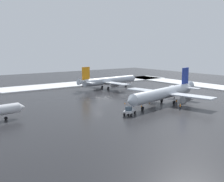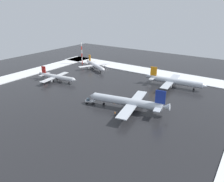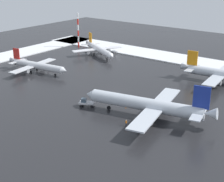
{
  "view_description": "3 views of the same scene",
  "coord_description": "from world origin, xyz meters",
  "px_view_note": "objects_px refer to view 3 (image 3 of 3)",
  "views": [
    {
      "loc": [
        48.1,
        72.73,
        18.52
      ],
      "look_at": [
        -4.76,
        1.18,
        4.54
      ],
      "focal_mm": 45.0,
      "sensor_mm": 36.0,
      "label": 1
    },
    {
      "loc": [
        -63.26,
        87.61,
        43.61
      ],
      "look_at": [
        -6.17,
        4.67,
        4.18
      ],
      "focal_mm": 35.0,
      "sensor_mm": 36.0,
      "label": 2
    },
    {
      "loc": [
        -63.47,
        84.7,
        39.7
      ],
      "look_at": [
        -4.58,
        8.07,
        3.72
      ],
      "focal_mm": 55.0,
      "sensor_mm": 36.0,
      "label": 3
    }
  ],
  "objects_px": {
    "airplane_foreground_jet": "(99,49)",
    "antenna_mast": "(78,30)",
    "ground_crew_mid_apron": "(126,123)",
    "traffic_cone_mid_line": "(149,109)",
    "ground_crew_beside_wing": "(153,120)",
    "traffic_cone_wingtip_side": "(126,107)",
    "traffic_cone_near_nose": "(135,99)",
    "airplane_distant_tail": "(37,66)",
    "airplane_far_rear": "(148,105)",
    "pushback_tug": "(86,102)"
  },
  "relations": [
    {
      "from": "airplane_far_rear",
      "to": "ground_crew_beside_wing",
      "type": "relative_size",
      "value": 21.98
    },
    {
      "from": "pushback_tug",
      "to": "ground_crew_beside_wing",
      "type": "bearing_deg",
      "value": 154.58
    },
    {
      "from": "airplane_distant_tail",
      "to": "traffic_cone_mid_line",
      "type": "distance_m",
      "value": 54.17
    },
    {
      "from": "antenna_mast",
      "to": "traffic_cone_wingtip_side",
      "type": "height_order",
      "value": "antenna_mast"
    },
    {
      "from": "airplane_distant_tail",
      "to": "traffic_cone_near_nose",
      "type": "height_order",
      "value": "airplane_distant_tail"
    },
    {
      "from": "ground_crew_beside_wing",
      "to": "antenna_mast",
      "type": "xyz_separation_m",
      "value": [
        75.43,
        -52.88,
        7.62
      ]
    },
    {
      "from": "airplane_distant_tail",
      "to": "antenna_mast",
      "type": "height_order",
      "value": "antenna_mast"
    },
    {
      "from": "traffic_cone_near_nose",
      "to": "airplane_far_rear",
      "type": "bearing_deg",
      "value": 139.9
    },
    {
      "from": "airplane_far_rear",
      "to": "traffic_cone_mid_line",
      "type": "distance_m",
      "value": 6.04
    },
    {
      "from": "airplane_distant_tail",
      "to": "traffic_cone_wingtip_side",
      "type": "relative_size",
      "value": 50.85
    },
    {
      "from": "traffic_cone_mid_line",
      "to": "traffic_cone_wingtip_side",
      "type": "distance_m",
      "value": 6.84
    },
    {
      "from": "traffic_cone_mid_line",
      "to": "ground_crew_beside_wing",
      "type": "bearing_deg",
      "value": 127.86
    },
    {
      "from": "ground_crew_mid_apron",
      "to": "traffic_cone_near_nose",
      "type": "relative_size",
      "value": 3.11
    },
    {
      "from": "airplane_far_rear",
      "to": "pushback_tug",
      "type": "bearing_deg",
      "value": 2.04
    },
    {
      "from": "airplane_distant_tail",
      "to": "ground_crew_beside_wing",
      "type": "height_order",
      "value": "airplane_distant_tail"
    },
    {
      "from": "antenna_mast",
      "to": "traffic_cone_near_nose",
      "type": "distance_m",
      "value": 75.9
    },
    {
      "from": "airplane_far_rear",
      "to": "airplane_foreground_jet",
      "type": "relative_size",
      "value": 1.41
    },
    {
      "from": "airplane_distant_tail",
      "to": "ground_crew_beside_wing",
      "type": "xyz_separation_m",
      "value": [
        -59.27,
        11.74,
        -1.77
      ]
    },
    {
      "from": "airplane_foreground_jet",
      "to": "traffic_cone_wingtip_side",
      "type": "xyz_separation_m",
      "value": [
        -45.39,
        42.62,
        -2.58
      ]
    },
    {
      "from": "airplane_far_rear",
      "to": "ground_crew_mid_apron",
      "type": "relative_size",
      "value": 21.98
    },
    {
      "from": "traffic_cone_near_nose",
      "to": "traffic_cone_mid_line",
      "type": "bearing_deg",
      "value": 152.34
    },
    {
      "from": "pushback_tug",
      "to": "traffic_cone_wingtip_side",
      "type": "bearing_deg",
      "value": -179.43
    },
    {
      "from": "airplane_far_rear",
      "to": "traffic_cone_near_nose",
      "type": "bearing_deg",
      "value": -51.87
    },
    {
      "from": "ground_crew_beside_wing",
      "to": "ground_crew_mid_apron",
      "type": "distance_m",
      "value": 7.23
    },
    {
      "from": "ground_crew_beside_wing",
      "to": "traffic_cone_wingtip_side",
      "type": "height_order",
      "value": "ground_crew_beside_wing"
    },
    {
      "from": "antenna_mast",
      "to": "traffic_cone_mid_line",
      "type": "bearing_deg",
      "value": 146.73
    },
    {
      "from": "airplane_foreground_jet",
      "to": "pushback_tug",
      "type": "distance_m",
      "value": 60.23
    },
    {
      "from": "airplane_foreground_jet",
      "to": "pushback_tug",
      "type": "xyz_separation_m",
      "value": [
        -35.36,
        48.73,
        -1.57
      ]
    },
    {
      "from": "airplane_far_rear",
      "to": "airplane_distant_tail",
      "type": "distance_m",
      "value": 57.03
    },
    {
      "from": "traffic_cone_wingtip_side",
      "to": "ground_crew_beside_wing",
      "type": "bearing_deg",
      "value": 160.63
    },
    {
      "from": "airplane_foreground_jet",
      "to": "antenna_mast",
      "type": "height_order",
      "value": "antenna_mast"
    },
    {
      "from": "ground_crew_mid_apron",
      "to": "traffic_cone_mid_line",
      "type": "height_order",
      "value": "ground_crew_mid_apron"
    },
    {
      "from": "antenna_mast",
      "to": "airplane_foreground_jet",
      "type": "bearing_deg",
      "value": 161.46
    },
    {
      "from": "traffic_cone_near_nose",
      "to": "airplane_foreground_jet",
      "type": "bearing_deg",
      "value": -39.08
    },
    {
      "from": "ground_crew_mid_apron",
      "to": "traffic_cone_wingtip_side",
      "type": "distance_m",
      "value": 11.83
    },
    {
      "from": "airplane_far_rear",
      "to": "airplane_foreground_jet",
      "type": "distance_m",
      "value": 69.76
    },
    {
      "from": "traffic_cone_mid_line",
      "to": "traffic_cone_near_nose",
      "type": "bearing_deg",
      "value": -27.66
    },
    {
      "from": "ground_crew_mid_apron",
      "to": "airplane_far_rear",
      "type": "bearing_deg",
      "value": 69.75
    },
    {
      "from": "airplane_foreground_jet",
      "to": "ground_crew_beside_wing",
      "type": "bearing_deg",
      "value": -11.32
    },
    {
      "from": "pushback_tug",
      "to": "ground_crew_beside_wing",
      "type": "distance_m",
      "value": 21.73
    },
    {
      "from": "ground_crew_mid_apron",
      "to": "traffic_cone_mid_line",
      "type": "relative_size",
      "value": 3.11
    },
    {
      "from": "antenna_mast",
      "to": "traffic_cone_wingtip_side",
      "type": "distance_m",
      "value": 80.78
    },
    {
      "from": "traffic_cone_near_nose",
      "to": "ground_crew_beside_wing",
      "type": "bearing_deg",
      "value": 139.85
    },
    {
      "from": "airplane_far_rear",
      "to": "traffic_cone_near_nose",
      "type": "xyz_separation_m",
      "value": [
        9.81,
        -8.26,
        -3.44
      ]
    },
    {
      "from": "ground_crew_mid_apron",
      "to": "antenna_mast",
      "type": "relative_size",
      "value": 0.1
    },
    {
      "from": "airplane_foreground_jet",
      "to": "antenna_mast",
      "type": "relative_size",
      "value": 1.56
    },
    {
      "from": "ground_crew_mid_apron",
      "to": "traffic_cone_mid_line",
      "type": "xyz_separation_m",
      "value": [
        0.68,
        -12.41,
        -0.7
      ]
    },
    {
      "from": "antenna_mast",
      "to": "traffic_cone_near_nose",
      "type": "height_order",
      "value": "antenna_mast"
    },
    {
      "from": "ground_crew_mid_apron",
      "to": "traffic_cone_near_nose",
      "type": "height_order",
      "value": "ground_crew_mid_apron"
    },
    {
      "from": "pushback_tug",
      "to": "antenna_mast",
      "type": "height_order",
      "value": "antenna_mast"
    }
  ]
}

